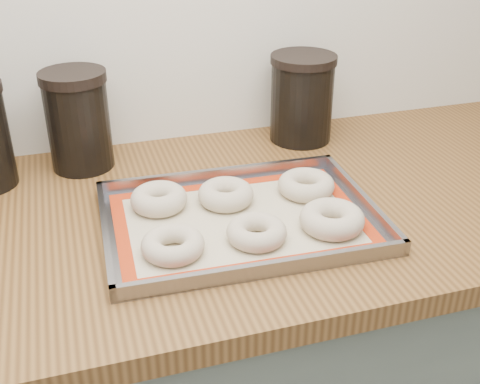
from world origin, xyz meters
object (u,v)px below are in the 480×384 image
object	(u,v)px
bagel_front_left	(173,245)
canister_right	(302,98)
canister_mid	(78,120)
bagel_front_mid	(257,232)
bagel_front_right	(332,219)
bagel_back_left	(159,199)
baking_tray	(240,219)
bagel_back_mid	(226,194)
bagel_back_right	(306,185)

from	to	relation	value
bagel_front_left	canister_right	bearing A→B (deg)	45.70
bagel_front_left	canister_mid	world-z (taller)	canister_mid
bagel_front_mid	bagel_front_right	size ratio (longest dim) A/B	0.90
bagel_front_right	bagel_back_left	distance (m)	0.30
baking_tray	bagel_front_right	bearing A→B (deg)	-26.82
bagel_front_left	bagel_back_mid	bearing A→B (deg)	46.74
bagel_back_mid	baking_tray	bearing A→B (deg)	-84.24
bagel_back_mid	bagel_front_right	bearing A→B (deg)	-43.02
bagel_back_left	canister_mid	bearing A→B (deg)	117.14
bagel_front_mid	canister_mid	bearing A→B (deg)	123.28
canister_mid	canister_right	distance (m)	0.47
baking_tray	bagel_back_left	size ratio (longest dim) A/B	4.74
bagel_front_left	bagel_back_right	distance (m)	0.30
baking_tray	canister_mid	xyz separation A→B (m)	(-0.24, 0.31, 0.09)
bagel_front_right	canister_mid	bearing A→B (deg)	135.03
bagel_back_mid	bagel_back_right	world-z (taller)	bagel_back_mid
bagel_front_mid	bagel_back_right	world-z (taller)	bagel_back_right
bagel_front_right	canister_right	xyz separation A→B (m)	(0.10, 0.38, 0.07)
canister_mid	bagel_back_right	bearing A→B (deg)	-32.99
bagel_back_left	canister_right	distance (m)	0.43
bagel_front_right	canister_right	size ratio (longest dim) A/B	0.57
baking_tray	bagel_back_left	xyz separation A→B (m)	(-0.12, 0.08, 0.02)
baking_tray	bagel_front_right	xyz separation A→B (m)	(0.14, -0.07, 0.02)
bagel_back_right	bagel_front_mid	bearing A→B (deg)	-137.72
bagel_front_left	bagel_front_right	world-z (taller)	bagel_front_right
baking_tray	canister_right	bearing A→B (deg)	52.68
bagel_front_left	canister_mid	size ratio (longest dim) A/B	0.50
bagel_back_mid	canister_mid	size ratio (longest dim) A/B	0.50
bagel_back_left	bagel_back_right	bearing A→B (deg)	-5.35
bagel_front_mid	bagel_front_left	bearing A→B (deg)	178.75
bagel_front_left	bagel_back_mid	xyz separation A→B (m)	(0.12, 0.13, 0.00)
bagel_front_mid	bagel_back_left	size ratio (longest dim) A/B	0.98
bagel_front_right	canister_mid	size ratio (longest dim) A/B	0.55
bagel_front_right	canister_right	distance (m)	0.40
bagel_front_left	bagel_back_mid	size ratio (longest dim) A/B	1.00
canister_mid	canister_right	bearing A→B (deg)	0.12
bagel_front_left	canister_mid	xyz separation A→B (m)	(-0.11, 0.37, 0.08)
bagel_back_left	canister_right	bearing A→B (deg)	32.09
bagel_front_right	bagel_back_right	world-z (taller)	bagel_front_right
baking_tray	bagel_back_mid	world-z (taller)	bagel_back_mid
bagel_back_right	canister_mid	size ratio (longest dim) A/B	0.53
baking_tray	bagel_back_left	distance (m)	0.15
bagel_front_right	bagel_back_mid	xyz separation A→B (m)	(-0.14, 0.13, -0.00)
baking_tray	bagel_front_mid	size ratio (longest dim) A/B	4.84
bagel_front_mid	bagel_front_right	xyz separation A→B (m)	(0.13, -0.00, 0.00)
bagel_back_mid	canister_right	xyz separation A→B (m)	(0.24, 0.24, 0.07)
bagel_back_right	canister_right	bearing A→B (deg)	70.30
bagel_front_right	bagel_back_right	bearing A→B (deg)	86.89
bagel_back_mid	canister_mid	distance (m)	0.34
bagel_front_left	bagel_back_left	size ratio (longest dim) A/B	1.00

